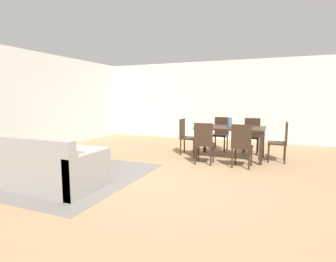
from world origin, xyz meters
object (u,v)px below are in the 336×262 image
(dining_chair_head_west, at_px, (186,134))
(vase_centerpiece, at_px, (230,122))
(ottoman_table, at_px, (80,156))
(dining_table, at_px, (230,131))
(dining_chair_near_right, at_px, (242,143))
(dining_chair_head_east, at_px, (281,139))
(dining_chair_far_left, at_px, (221,132))
(dining_chair_near_left, at_px, (204,141))
(dining_chair_far_right, at_px, (252,133))
(couch, at_px, (34,168))

(dining_chair_head_west, height_order, vase_centerpiece, vase_centerpiece)
(ottoman_table, xyz_separation_m, dining_table, (2.77, 2.07, 0.43))
(ottoman_table, xyz_separation_m, vase_centerpiece, (2.75, 2.10, 0.63))
(dining_table, height_order, dining_chair_near_right, dining_chair_near_right)
(dining_chair_near_right, distance_m, dining_chair_head_east, 1.16)
(dining_chair_far_left, relative_size, dining_chair_head_east, 1.00)
(dining_table, bearing_deg, vase_centerpiece, 125.38)
(dining_chair_near_left, bearing_deg, ottoman_table, -152.60)
(dining_chair_near_right, relative_size, dining_chair_head_east, 1.00)
(dining_chair_far_right, distance_m, dining_chair_head_east, 1.07)
(ottoman_table, xyz_separation_m, dining_chair_head_west, (1.65, 2.05, 0.28))
(dining_chair_near_right, distance_m, vase_centerpiece, 1.03)
(ottoman_table, xyz_separation_m, dining_chair_far_left, (2.37, 2.95, 0.28))
(dining_chair_near_left, height_order, vase_centerpiece, vase_centerpiece)
(dining_chair_near_right, bearing_deg, dining_chair_far_right, 88.22)
(dining_table, xyz_separation_m, dining_chair_far_right, (0.43, 0.82, -0.15))
(dining_chair_head_west, bearing_deg, dining_table, 0.85)
(dining_chair_far_right, height_order, vase_centerpiece, vase_centerpiece)
(ottoman_table, height_order, dining_chair_near_left, dining_chair_near_left)
(dining_table, distance_m, vase_centerpiece, 0.20)
(dining_chair_near_left, xyz_separation_m, dining_chair_head_east, (1.56, 0.88, 0.00))
(ottoman_table, distance_m, dining_chair_head_west, 2.65)
(couch, bearing_deg, ottoman_table, 93.67)
(ottoman_table, bearing_deg, dining_chair_near_left, 27.40)
(couch, relative_size, dining_chair_head_east, 2.50)
(ottoman_table, bearing_deg, dining_table, 36.75)
(dining_chair_near_left, bearing_deg, dining_chair_far_left, 89.30)
(dining_chair_near_right, xyz_separation_m, vase_centerpiece, (-0.39, 0.88, 0.35))
(dining_chair_head_west, bearing_deg, vase_centerpiece, 2.25)
(couch, distance_m, ottoman_table, 1.21)
(couch, relative_size, dining_table, 1.45)
(couch, xyz_separation_m, dining_chair_head_east, (3.83, 3.30, 0.23))
(couch, xyz_separation_m, dining_chair_far_left, (2.29, 4.16, 0.23))
(couch, relative_size, dining_chair_far_right, 2.50)
(dining_chair_head_east, bearing_deg, dining_chair_head_west, -178.94)
(dining_table, xyz_separation_m, dining_chair_near_right, (0.37, -0.85, -0.15))
(dining_table, relative_size, dining_chair_far_right, 1.72)
(vase_centerpiece, bearing_deg, dining_chair_near_left, -114.74)
(ottoman_table, xyz_separation_m, dining_chair_near_right, (3.15, 1.22, 0.28))
(dining_table, height_order, dining_chair_head_east, dining_chair_head_east)
(couch, bearing_deg, dining_table, 50.52)
(dining_chair_head_east, bearing_deg, dining_chair_far_left, 150.86)
(ottoman_table, bearing_deg, dining_chair_head_west, 51.23)
(dining_table, distance_m, dining_chair_head_east, 1.15)
(dining_table, bearing_deg, ottoman_table, -143.25)
(vase_centerpiece, bearing_deg, dining_chair_near_right, -65.93)
(dining_chair_near_right, xyz_separation_m, dining_chair_head_east, (0.76, 0.88, 0.00))
(ottoman_table, height_order, dining_chair_far_left, dining_chair_far_left)
(dining_chair_near_right, bearing_deg, dining_chair_near_left, 179.90)
(couch, relative_size, dining_chair_head_west, 2.50)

